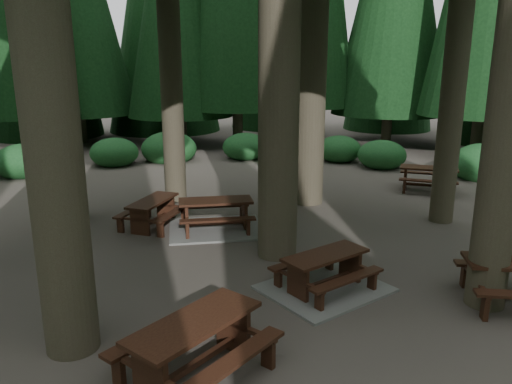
{
  "coord_description": "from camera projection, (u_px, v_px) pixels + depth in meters",
  "views": [
    {
      "loc": [
        -0.96,
        -9.84,
        4.12
      ],
      "look_at": [
        0.5,
        1.44,
        1.1
      ],
      "focal_mm": 35.0,
      "sensor_mm": 36.0,
      "label": 1
    }
  ],
  "objects": [
    {
      "name": "picnic_table_e",
      "position": [
        195.0,
        339.0,
        6.57
      ],
      "size": [
        2.45,
        2.44,
        0.83
      ],
      "rotation": [
        0.0,
        0.0,
        0.77
      ],
      "color": "black",
      "rests_on": "ground"
    },
    {
      "name": "picnic_table_c",
      "position": [
        216.0,
        220.0,
        12.42
      ],
      "size": [
        2.36,
        1.97,
        0.78
      ],
      "rotation": [
        0.0,
        0.0,
        0.03
      ],
      "color": "gray",
      "rests_on": "ground"
    },
    {
      "name": "picnic_table_d",
      "position": [
        428.0,
        175.0,
        16.13
      ],
      "size": [
        2.22,
        2.05,
        0.77
      ],
      "rotation": [
        0.0,
        0.0,
        -0.45
      ],
      "color": "black",
      "rests_on": "ground"
    },
    {
      "name": "picnic_table_a",
      "position": [
        325.0,
        278.0,
        9.17
      ],
      "size": [
        2.69,
        2.55,
        0.72
      ],
      "rotation": [
        0.0,
        0.0,
        0.51
      ],
      "color": "gray",
      "rests_on": "ground"
    },
    {
      "name": "picnic_table_b",
      "position": [
        153.0,
        209.0,
        12.61
      ],
      "size": [
        1.9,
        2.05,
        0.71
      ],
      "rotation": [
        0.0,
        0.0,
        1.13
      ],
      "color": "black",
      "rests_on": "ground"
    },
    {
      "name": "shrub_ring",
      "position": [
        269.0,
        229.0,
        11.31
      ],
      "size": [
        23.86,
        24.64,
        1.49
      ],
      "color": "#1E5829",
      "rests_on": "ground"
    },
    {
      "name": "ground",
      "position": [
        242.0,
        260.0,
        10.61
      ],
      "size": [
        80.0,
        80.0,
        0.0
      ],
      "primitive_type": "plane",
      "color": "#4B433D",
      "rests_on": "ground"
    }
  ]
}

